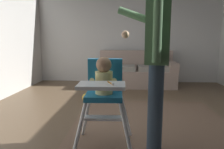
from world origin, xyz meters
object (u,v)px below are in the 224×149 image
Objects in this scene: couch at (136,72)px; wall_clock at (155,8)px; high_chair at (104,86)px; adult_standing at (156,59)px; toy_ball at (87,98)px.

wall_clock is at bearing 134.66° from couch.
couch is 1.97× the size of high_chair.
adult_standing is at bearing 79.10° from high_chair.
high_chair is 3.52× the size of wall_clock.
toy_ball is at bearing -32.04° from couch.
high_chair is at bearing -105.20° from wall_clock.
adult_standing reaches higher than toy_ball.
high_chair is 0.57m from adult_standing.
adult_standing is 9.64× the size of toy_ball.
adult_standing is at bearing -59.51° from toy_ball.
couch is at bearing -135.34° from wall_clock.
high_chair is 3.92m from wall_clock.
toy_ball is (-0.96, -1.54, -0.25)m from couch.
couch is at bearing 57.96° from toy_ball.
wall_clock is (0.97, 3.57, 1.28)m from high_chair.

